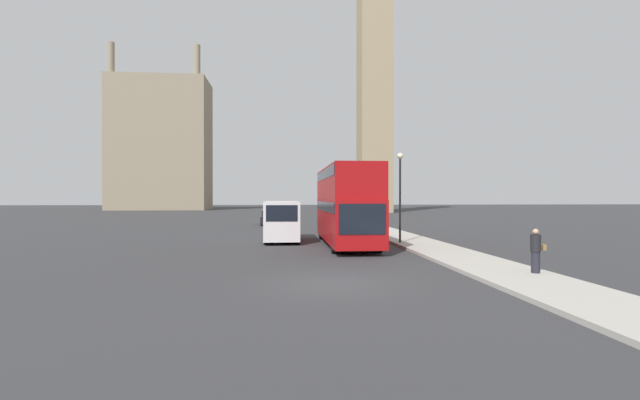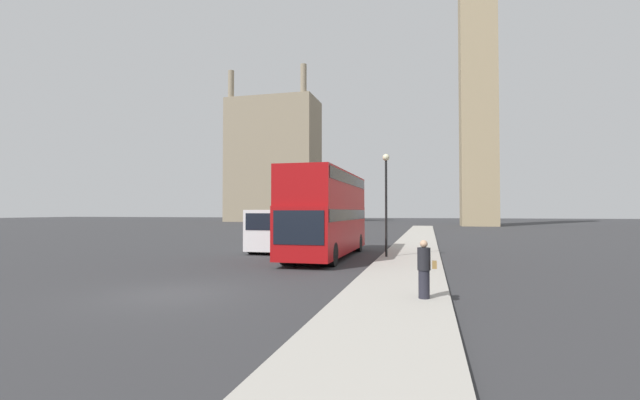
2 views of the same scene
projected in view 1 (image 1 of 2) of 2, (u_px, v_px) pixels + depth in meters
The scene contains 9 objects.
ground_plane at pixel (332, 284), 13.99m from camera, with size 300.00×300.00×0.00m, color #333335.
sidewalk_strip at pixel (522, 278), 14.56m from camera, with size 3.05×120.00×0.15m.
clock_tower at pixel (374, 35), 80.73m from camera, with size 6.35×6.52×65.37m.
building_block_distant at pixel (161, 145), 98.44m from camera, with size 21.46×11.84×36.47m.
red_double_decker_bus at pixel (346, 202), 25.31m from camera, with size 2.59×10.52×4.57m.
white_van at pixel (282, 220), 27.51m from camera, with size 2.19×5.57×2.57m.
pedestrian at pixel (536, 251), 15.16m from camera, with size 0.51×0.35×1.57m.
street_lamp at pixel (400, 183), 25.32m from camera, with size 0.36×0.36×5.32m.
parked_sedan at pixel (270, 218), 44.27m from camera, with size 1.86×4.61×1.47m.
Camera 1 is at (-1.60, -13.88, 2.83)m, focal length 24.00 mm.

